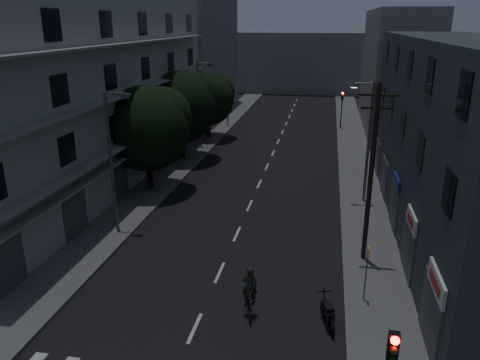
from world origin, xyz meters
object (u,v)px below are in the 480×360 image
(utility_pole, at_px, (371,171))
(bus_stop_sign, at_px, (367,264))
(cyclist, at_px, (249,298))
(motorcycle, at_px, (328,314))

(utility_pole, distance_m, bus_stop_sign, 4.96)
(bus_stop_sign, xyz_separation_m, cyclist, (-4.82, -1.79, -1.13))
(cyclist, bearing_deg, motorcycle, -15.20)
(bus_stop_sign, distance_m, cyclist, 5.26)
(motorcycle, bearing_deg, cyclist, 162.68)
(cyclist, bearing_deg, utility_pole, 36.10)
(bus_stop_sign, distance_m, motorcycle, 2.83)
(bus_stop_sign, relative_size, motorcycle, 1.24)
(motorcycle, relative_size, cyclist, 0.90)
(utility_pole, xyz_separation_m, bus_stop_sign, (-0.22, -3.96, -2.98))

